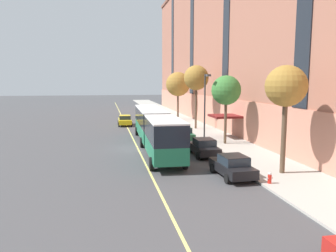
# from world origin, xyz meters

# --- Properties ---
(ground_plane) EXTENTS (260.00, 260.00, 0.00)m
(ground_plane) POSITION_xyz_m (0.00, 0.00, 0.00)
(ground_plane) COLOR #424244
(sidewalk) EXTENTS (5.53, 160.00, 0.15)m
(sidewalk) POSITION_xyz_m (9.45, 3.00, 0.07)
(sidewalk) COLOR #ADA89E
(sidewalk) RESTS_ON ground
(apartment_facade) EXTENTS (15.20, 110.00, 26.16)m
(apartment_facade) POSITION_xyz_m (18.19, 0.00, 13.07)
(apartment_facade) COLOR #A36651
(apartment_facade) RESTS_ON ground
(city_bus) EXTENTS (3.31, 19.69, 3.62)m
(city_bus) POSITION_xyz_m (1.86, -0.05, 2.10)
(city_bus) COLOR #1E704C
(city_bus) RESTS_ON ground
(parked_car_black_0) EXTENTS (2.04, 4.36, 1.56)m
(parked_car_black_0) POSITION_xyz_m (5.58, -4.34, 0.78)
(parked_car_black_0) COLOR black
(parked_car_black_0) RESTS_ON ground
(parked_car_white_2) EXTENTS (1.95, 4.73, 1.56)m
(parked_car_white_2) POSITION_xyz_m (5.48, 17.36, 0.78)
(parked_car_white_2) COLOR silver
(parked_car_white_2) RESTS_ON ground
(parked_car_green_3) EXTENTS (1.98, 4.30, 1.56)m
(parked_car_green_3) POSITION_xyz_m (5.50, 3.24, 0.78)
(parked_car_green_3) COLOR #23603D
(parked_car_green_3) RESTS_ON ground
(parked_car_white_4) EXTENTS (2.02, 4.43, 1.56)m
(parked_car_white_4) POSITION_xyz_m (5.38, 33.13, 0.78)
(parked_car_white_4) COLOR silver
(parked_car_white_4) RESTS_ON ground
(parked_car_green_5) EXTENTS (2.08, 4.70, 1.56)m
(parked_car_green_5) POSITION_xyz_m (5.34, 24.32, 0.78)
(parked_car_green_5) COLOR #23603D
(parked_car_green_5) RESTS_ON ground
(parked_car_black_6) EXTENTS (2.15, 4.33, 1.56)m
(parked_car_black_6) POSITION_xyz_m (5.58, -10.99, 0.78)
(parked_car_black_6) COLOR black
(parked_car_black_6) RESTS_ON ground
(taxi_cab) EXTENTS (2.06, 4.35, 1.56)m
(taxi_cab) POSITION_xyz_m (-0.06, 17.23, 0.78)
(taxi_cab) COLOR yellow
(taxi_cab) RESTS_ON ground
(street_tree_near_corner) EXTENTS (2.84, 2.84, 7.49)m
(street_tree_near_corner) POSITION_xyz_m (9.24, -11.12, 6.12)
(street_tree_near_corner) COLOR brown
(street_tree_near_corner) RESTS_ON sidewalk
(street_tree_mid_block) EXTENTS (3.01, 3.01, 7.00)m
(street_tree_mid_block) POSITION_xyz_m (9.24, 0.11, 5.60)
(street_tree_mid_block) COLOR brown
(street_tree_mid_block) RESTS_ON sidewalk
(street_tree_far_uptown) EXTENTS (3.35, 3.35, 8.55)m
(street_tree_far_uptown) POSITION_xyz_m (9.24, 11.33, 6.98)
(street_tree_far_uptown) COLOR brown
(street_tree_far_uptown) RESTS_ON sidewalk
(street_tree_far_downtown) EXTENTS (4.05, 4.05, 7.97)m
(street_tree_far_downtown) POSITION_xyz_m (9.24, 22.55, 6.07)
(street_tree_far_downtown) COLOR brown
(street_tree_far_downtown) RESTS_ON sidewalk
(street_lamp) EXTENTS (0.36, 1.48, 7.13)m
(street_lamp) POSITION_xyz_m (7.28, 0.81, 4.50)
(street_lamp) COLOR #2D2D30
(street_lamp) RESTS_ON sidewalk
(fire_hydrant) EXTENTS (0.42, 0.24, 0.72)m
(fire_hydrant) POSITION_xyz_m (7.18, -13.19, 0.49)
(fire_hydrant) COLOR red
(fire_hydrant) RESTS_ON sidewalk
(lane_centerline) EXTENTS (0.16, 140.00, 0.01)m
(lane_centerline) POSITION_xyz_m (0.16, 3.00, 0.00)
(lane_centerline) COLOR #E0D66B
(lane_centerline) RESTS_ON ground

